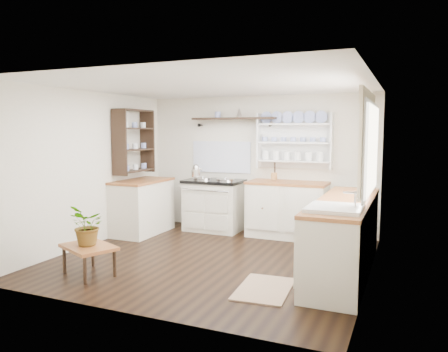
% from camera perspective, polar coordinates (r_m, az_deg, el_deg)
% --- Properties ---
extents(floor, '(4.00, 3.80, 0.01)m').
position_cam_1_polar(floor, '(5.96, -1.58, -10.78)').
color(floor, black).
rests_on(floor, ground).
extents(wall_back, '(4.00, 0.02, 2.30)m').
position_cam_1_polar(wall_back, '(7.50, 4.49, 1.61)').
color(wall_back, beige).
rests_on(wall_back, ground).
extents(wall_right, '(0.02, 3.80, 2.30)m').
position_cam_1_polar(wall_right, '(5.23, 18.71, -0.59)').
color(wall_right, beige).
rests_on(wall_right, ground).
extents(wall_left, '(0.02, 3.80, 2.30)m').
position_cam_1_polar(wall_left, '(6.82, -17.05, 0.93)').
color(wall_left, beige).
rests_on(wall_left, ground).
extents(ceiling, '(4.00, 3.80, 0.01)m').
position_cam_1_polar(ceiling, '(5.74, -1.64, 11.79)').
color(ceiling, white).
rests_on(ceiling, wall_back).
extents(window, '(0.08, 1.55, 1.22)m').
position_cam_1_polar(window, '(5.35, 18.44, 4.02)').
color(window, white).
rests_on(window, wall_right).
extents(aga_cooker, '(0.98, 0.68, 0.91)m').
position_cam_1_polar(aga_cooker, '(7.53, -1.32, -3.75)').
color(aga_cooker, beige).
rests_on(aga_cooker, floor).
extents(back_cabinets, '(1.27, 0.63, 0.90)m').
position_cam_1_polar(back_cabinets, '(7.13, 8.25, -4.25)').
color(back_cabinets, silver).
rests_on(back_cabinets, floor).
extents(right_cabinets, '(0.62, 2.43, 0.90)m').
position_cam_1_polar(right_cabinets, '(5.47, 15.39, -7.53)').
color(right_cabinets, silver).
rests_on(right_cabinets, floor).
extents(belfast_sink, '(0.55, 0.60, 0.45)m').
position_cam_1_polar(belfast_sink, '(4.68, 14.24, -5.54)').
color(belfast_sink, white).
rests_on(belfast_sink, right_cabinets).
extents(left_cabinets, '(0.62, 1.13, 0.90)m').
position_cam_1_polar(left_cabinets, '(7.44, -10.63, -3.86)').
color(left_cabinets, silver).
rests_on(left_cabinets, floor).
extents(plate_rack, '(1.20, 0.22, 0.90)m').
position_cam_1_polar(plate_rack, '(7.26, 9.31, 4.61)').
color(plate_rack, white).
rests_on(plate_rack, wall_back).
extents(high_shelf, '(1.50, 0.29, 0.16)m').
position_cam_1_polar(high_shelf, '(7.50, 1.32, 7.43)').
color(high_shelf, black).
rests_on(high_shelf, wall_back).
extents(left_shelving, '(0.28, 0.80, 1.05)m').
position_cam_1_polar(left_shelving, '(7.41, -11.69, 4.55)').
color(left_shelving, black).
rests_on(left_shelving, wall_left).
extents(kettle, '(0.17, 0.17, 0.21)m').
position_cam_1_polar(kettle, '(7.47, -3.66, 0.70)').
color(kettle, silver).
rests_on(kettle, aga_cooker).
extents(utensil_crock, '(0.10, 0.10, 0.12)m').
position_cam_1_polar(utensil_crock, '(7.20, 6.56, -0.04)').
color(utensil_crock, '#AC753F').
rests_on(utensil_crock, back_cabinets).
extents(center_table, '(0.79, 0.69, 0.36)m').
position_cam_1_polar(center_table, '(5.51, -17.26, -9.11)').
color(center_table, brown).
rests_on(center_table, floor).
extents(potted_plant, '(0.57, 0.56, 0.48)m').
position_cam_1_polar(potted_plant, '(5.44, -17.35, -6.19)').
color(potted_plant, '#3F7233').
rests_on(potted_plant, center_table).
extents(floor_rug, '(0.61, 0.89, 0.02)m').
position_cam_1_polar(floor_rug, '(4.91, 5.29, -14.45)').
color(floor_rug, '#8B6650').
rests_on(floor_rug, floor).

